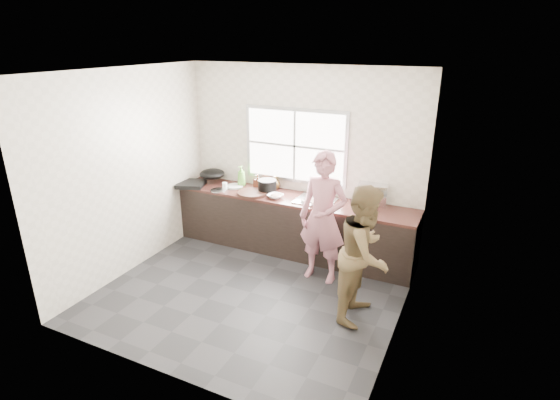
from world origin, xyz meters
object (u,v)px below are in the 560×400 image
at_px(person_side, 365,254).
at_px(bottle_green, 241,176).
at_px(cutting_board, 252,193).
at_px(dish_rack, 372,194).
at_px(bottle_brown_tall, 258,182).
at_px(bowl_mince, 275,196).
at_px(woman, 323,222).
at_px(wok, 212,174).
at_px(pot_lid_right, 234,188).
at_px(bowl_held, 305,200).
at_px(burner, 191,184).
at_px(bowl_crabs, 319,204).
at_px(black_pot, 267,186).
at_px(bottle_brown_short, 275,183).
at_px(pot_lid_left, 218,190).
at_px(glass_jar, 225,186).
at_px(plate_food, 235,186).

distance_m(person_side, bottle_green, 2.65).
xyz_separation_m(cutting_board, dish_rack, (1.69, 0.38, 0.13)).
relative_size(person_side, bottle_brown_tall, 7.66).
relative_size(cutting_board, bowl_mince, 1.99).
distance_m(woman, wok, 2.22).
bearing_deg(pot_lid_right, wok, 167.31).
bearing_deg(cutting_board, bowl_held, 2.72).
bearing_deg(bottle_brown_tall, wok, -178.14).
xyz_separation_m(burner, pot_lid_right, (0.67, 0.20, -0.02)).
xyz_separation_m(bowl_crabs, black_pot, (-0.88, 0.18, 0.07)).
distance_m(bottle_brown_short, pot_lid_right, 0.63).
height_order(bowl_crabs, black_pot, black_pot).
bearing_deg(bowl_held, bowl_crabs, -10.54).
distance_m(cutting_board, dish_rack, 1.73).
bearing_deg(dish_rack, pot_lid_left, -178.39).
relative_size(bottle_brown_short, glass_jar, 1.76).
distance_m(woman, burner, 2.35).
height_order(burner, pot_lid_right, burner).
relative_size(dish_rack, pot_lid_right, 1.64).
bearing_deg(woman, glass_jar, 168.60).
xyz_separation_m(bottle_brown_short, dish_rack, (1.50, 0.00, 0.06)).
height_order(black_pot, plate_food, black_pot).
bearing_deg(plate_food, dish_rack, 4.65).
xyz_separation_m(bowl_crabs, pot_lid_left, (-1.59, -0.06, -0.02)).
bearing_deg(bowl_held, woman, -45.93).
bearing_deg(pot_lid_right, cutting_board, -20.26).
xyz_separation_m(bowl_held, wok, (-1.69, 0.21, 0.11)).
distance_m(burner, wok, 0.38).
bearing_deg(bottle_brown_tall, person_side, -31.97).
bearing_deg(dish_rack, bottle_brown_tall, 173.92).
relative_size(person_side, pot_lid_right, 6.53).
distance_m(plate_food, pot_lid_right, 0.07).
bearing_deg(bowl_mince, burner, -176.99).
relative_size(bowl_crabs, bottle_brown_tall, 0.94).
bearing_deg(wok, burner, -123.26).
height_order(plate_food, burner, burner).
height_order(bowl_crabs, glass_jar, glass_jar).
bearing_deg(bottle_brown_short, black_pot, -97.92).
height_order(plate_food, wok, wok).
distance_m(bottle_brown_short, wok, 1.06).
relative_size(bowl_mince, wok, 0.54).
relative_size(person_side, black_pot, 5.79).
height_order(woman, pot_lid_left, woman).
height_order(plate_food, bottle_brown_short, bottle_brown_short).
bearing_deg(pot_lid_right, bottle_brown_short, 22.20).
distance_m(bottle_brown_tall, pot_lid_right, 0.37).
relative_size(woman, bowl_held, 9.12).
bearing_deg(dish_rack, bowl_mince, -174.18).
height_order(cutting_board, plate_food, cutting_board).
xyz_separation_m(bowl_held, pot_lid_left, (-1.38, -0.10, -0.02)).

